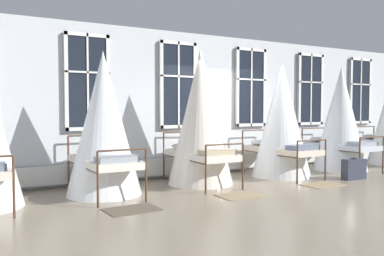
# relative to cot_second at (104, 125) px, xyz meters

# --- Properties ---
(ground) EXTENTS (27.05, 27.05, 0.00)m
(ground) POSITION_rel_cot_second_xyz_m (3.06, -0.29, -1.24)
(ground) COLOR gray
(back_wall_with_windows) EXTENTS (14.53, 0.10, 3.24)m
(back_wall_with_windows) POSITION_rel_cot_second_xyz_m (3.06, 1.16, 0.39)
(back_wall_with_windows) COLOR silver
(back_wall_with_windows) RESTS_ON ground
(window_bank) EXTENTS (11.07, 0.10, 2.95)m
(window_bank) POSITION_rel_cot_second_xyz_m (3.06, 1.04, -0.13)
(window_bank) COLOR black
(window_bank) RESTS_ON ground
(cot_second) EXTENTS (1.33, 1.88, 2.54)m
(cot_second) POSITION_rel_cot_second_xyz_m (0.00, 0.00, 0.00)
(cot_second) COLOR #4C3323
(cot_second) RESTS_ON ground
(cot_third) EXTENTS (1.33, 1.89, 2.73)m
(cot_third) POSITION_rel_cot_second_xyz_m (2.03, 0.05, 0.09)
(cot_third) COLOR #4C3323
(cot_third) RESTS_ON ground
(cot_fourth) EXTENTS (1.33, 1.87, 2.57)m
(cot_fourth) POSITION_rel_cot_second_xyz_m (4.11, -0.03, 0.01)
(cot_fourth) COLOR #4C3323
(cot_fourth) RESTS_ON ground
(cot_fifth) EXTENTS (1.33, 1.88, 2.58)m
(cot_fifth) POSITION_rel_cot_second_xyz_m (6.07, -0.01, 0.02)
(cot_fifth) COLOR #4C3323
(cot_fifth) RESTS_ON ground
(rug_second) EXTENTS (0.82, 0.59, 0.01)m
(rug_second) POSITION_rel_cot_second_xyz_m (0.01, -1.30, -1.23)
(rug_second) COLOR brown
(rug_second) RESTS_ON ground
(rug_third) EXTENTS (0.81, 0.57, 0.01)m
(rug_third) POSITION_rel_cot_second_xyz_m (2.05, -1.30, -1.23)
(rug_third) COLOR #8E7A5B
(rug_third) RESTS_ON ground
(rug_fourth) EXTENTS (0.82, 0.59, 0.01)m
(rug_fourth) POSITION_rel_cot_second_xyz_m (4.08, -1.30, -1.23)
(rug_fourth) COLOR #8E7A5B
(rug_fourth) RESTS_ON ground
(suitcase_dark) EXTENTS (0.57, 0.24, 0.47)m
(suitcase_dark) POSITION_rel_cot_second_xyz_m (5.18, -1.14, -1.01)
(suitcase_dark) COLOR #2D3342
(suitcase_dark) RESTS_ON ground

